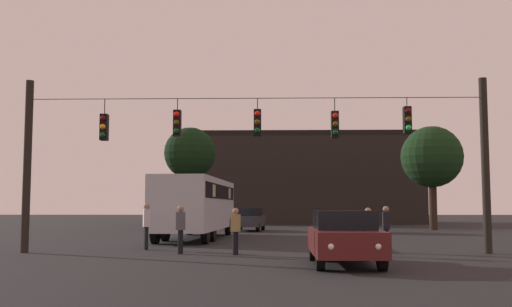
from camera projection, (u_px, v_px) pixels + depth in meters
ground_plane at (260, 238)px, 30.65m from camera, size 168.00×168.00×0.00m
overhead_signal_span at (255, 150)px, 21.21m from camera, size 16.56×0.44×6.19m
city_bus at (197, 202)px, 30.32m from camera, size 3.04×11.11×3.00m
car_near_right at (344, 237)px, 16.73m from camera, size 1.82×4.35×1.52m
car_far_left at (249, 219)px, 39.73m from camera, size 2.23×4.47×1.52m
pedestrian_crossing_left at (236, 228)px, 20.30m from camera, size 0.33×0.41×1.58m
pedestrian_crossing_center at (386, 226)px, 21.31m from camera, size 0.27×0.38×1.65m
pedestrian_crossing_right at (181, 226)px, 20.67m from camera, size 0.29×0.39×1.67m
pedestrian_near_bus at (368, 229)px, 19.84m from camera, size 0.35×0.42×1.60m
pedestrian_trailing at (146, 223)px, 22.61m from camera, size 0.35×0.42×1.75m
corner_building at (306, 180)px, 59.76m from camera, size 21.11×11.89×8.55m
tree_left_silhouette at (190, 154)px, 44.28m from camera, size 3.83×3.83×7.49m
tree_behind_building at (432, 157)px, 41.76m from camera, size 4.30×4.30×7.25m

